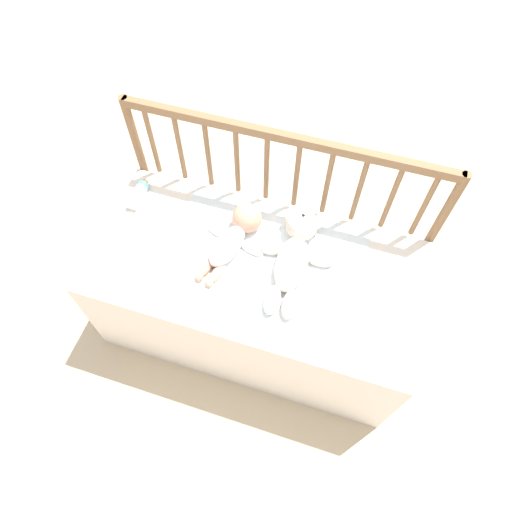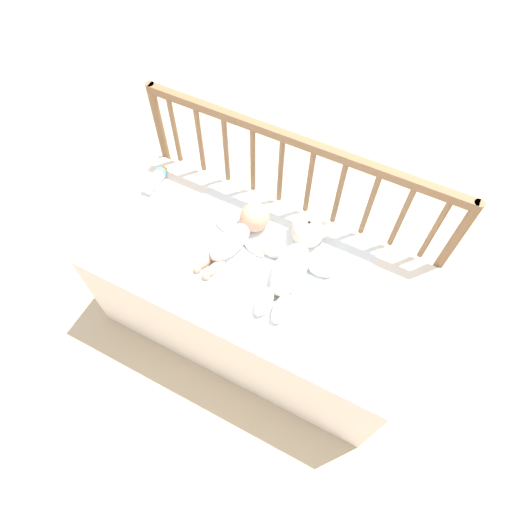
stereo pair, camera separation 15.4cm
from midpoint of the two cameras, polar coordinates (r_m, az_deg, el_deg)
The scene contains 7 objects.
ground_plane at distance 2.29m, azimuth -2.00°, elevation -8.27°, with size 12.00×12.00×0.00m, color #C6B293.
crib_mattress at distance 2.04m, azimuth -2.23°, elevation -5.24°, with size 1.33×0.64×0.55m.
crib_rail at distance 1.89m, azimuth 0.78°, elevation 9.02°, with size 1.33×0.04×0.93m.
blanket at distance 1.80m, azimuth -1.59°, elevation -0.84°, with size 0.78×0.54×0.01m.
teddy_bear at distance 1.77m, azimuth 2.39°, elevation 0.34°, with size 0.32×0.47×0.13m.
baby at distance 1.82m, azimuth -5.09°, elevation 2.36°, with size 0.27×0.38×0.12m.
baby_bottle at distance 2.06m, azimuth -16.55°, elevation 7.39°, with size 0.05×0.16×0.05m.
Camera 1 is at (0.28, -0.86, 2.10)m, focal length 32.00 mm.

